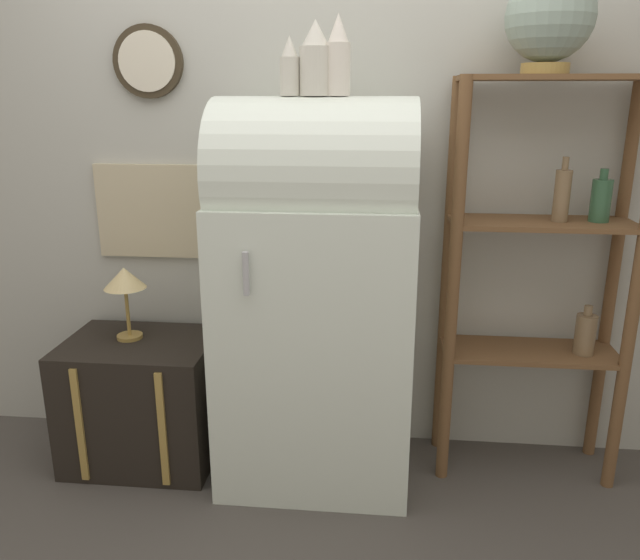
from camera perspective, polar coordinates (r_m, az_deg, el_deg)
name	(u,v)px	position (r m, az deg, el deg)	size (l,w,h in m)	color
ground_plane	(309,504)	(2.67, -0.98, -19.76)	(12.00, 12.00, 0.00)	#4C4742
wall_back	(322,151)	(2.73, 0.19, 11.68)	(7.00, 0.09, 2.70)	#B7B7AD
refrigerator	(316,294)	(2.53, -0.39, -1.26)	(0.78, 0.63, 1.58)	silver
suitcase_trunk	(143,400)	(2.93, -15.89, -10.51)	(0.64, 0.49, 0.56)	black
shelf_unit	(542,260)	(2.67, 19.67, 1.76)	(0.74, 0.30, 1.66)	brown
globe	(550,18)	(2.56, 20.28, 21.54)	(0.32, 0.32, 0.36)	#AD8942
vase_left	(290,68)	(2.41, -2.79, 18.78)	(0.07, 0.07, 0.21)	beige
vase_center	(314,61)	(2.41, -0.51, 19.41)	(0.12, 0.12, 0.27)	beige
vase_right	(338,58)	(2.40, 1.67, 19.63)	(0.09, 0.09, 0.29)	silver
desk_lamp	(125,282)	(2.78, -17.42, -0.19)	(0.18, 0.18, 0.32)	#AD8942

